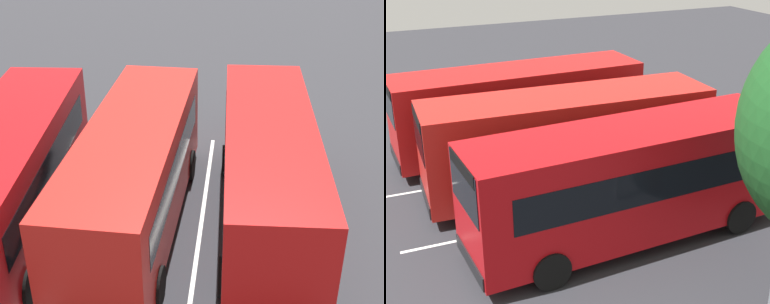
% 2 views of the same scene
% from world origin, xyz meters
% --- Properties ---
extents(ground_plane, '(61.76, 61.76, 0.00)m').
position_xyz_m(ground_plane, '(0.00, 0.00, 0.00)').
color(ground_plane, '#2B2B30').
extents(bus_far_left, '(9.22, 2.68, 3.27)m').
position_xyz_m(bus_far_left, '(0.69, -3.63, 1.80)').
color(bus_far_left, red).
rests_on(bus_far_left, ground).
extents(bus_center_left, '(9.30, 2.94, 3.27)m').
position_xyz_m(bus_center_left, '(0.28, 0.06, 1.80)').
color(bus_center_left, red).
rests_on(bus_center_left, ground).
extents(bus_center_right, '(9.28, 2.87, 3.27)m').
position_xyz_m(bus_center_right, '(-0.09, 3.47, 1.80)').
color(bus_center_right, '#B70C11').
rests_on(bus_center_right, ground).
extents(pedestrian, '(0.45, 0.45, 1.61)m').
position_xyz_m(pedestrian, '(7.63, -2.82, 0.94)').
color(pedestrian, '#232833').
rests_on(pedestrian, ground).
extents(lane_stripe_outer_left, '(11.80, 0.36, 0.01)m').
position_xyz_m(lane_stripe_outer_left, '(0.00, -1.78, 0.00)').
color(lane_stripe_outer_left, silver).
rests_on(lane_stripe_outer_left, ground).
extents(lane_stripe_inner_left, '(11.80, 0.36, 0.01)m').
position_xyz_m(lane_stripe_inner_left, '(0.00, 1.78, 0.00)').
color(lane_stripe_inner_left, silver).
rests_on(lane_stripe_inner_left, ground).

